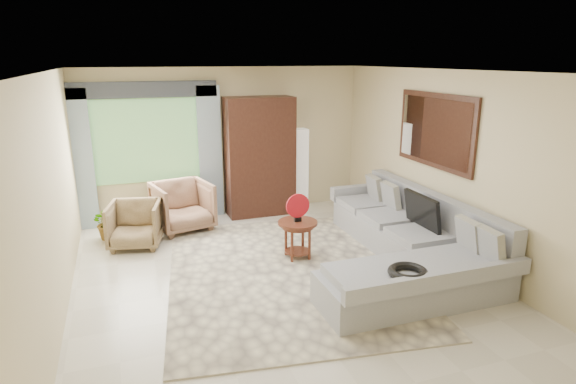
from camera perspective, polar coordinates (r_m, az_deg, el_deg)
name	(u,v)px	position (r m, az deg, el deg)	size (l,w,h in m)	color
ground	(279,279)	(6.29, -1.10, -10.28)	(6.00, 6.00, 0.00)	silver
area_rug	(286,271)	(6.48, -0.28, -9.37)	(3.00, 4.00, 0.02)	beige
sectional_sofa	(407,246)	(6.76, 13.96, -6.24)	(2.30, 3.46, 0.90)	#A6A7AF
tv_screen	(422,211)	(6.84, 15.61, -2.21)	(0.06, 0.74, 0.48)	black
garden_hose	(408,272)	(5.35, 14.02, -9.20)	(0.43, 0.43, 0.09)	black
coffee_table	(298,239)	(6.78, 1.14, -5.61)	(0.55, 0.55, 0.55)	#452012
red_disc	(298,206)	(6.62, 1.16, -1.63)	(0.34, 0.34, 0.03)	#B4121C
armchair_left	(135,224)	(7.56, -17.67, -3.69)	(0.73, 0.75, 0.69)	#8D714D
armchair_right	(183,206)	(8.07, -12.38, -1.63)	(0.86, 0.88, 0.80)	#8C6A4C
potted_plant	(109,222)	(8.02, -20.46, -3.31)	(0.50, 0.43, 0.56)	#999999
armoire	(260,157)	(8.59, -3.39, 4.21)	(1.20, 0.55, 2.10)	black
floor_lamp	(300,169)	(8.95, 1.46, 2.74)	(0.24, 0.24, 1.50)	silver
window	(146,141)	(8.46, -16.44, 5.84)	(1.80, 0.04, 1.40)	#669E59
curtain_left	(80,161)	(8.43, -23.41, 3.41)	(0.40, 0.08, 2.30)	#9EB7CC
curtain_right	(210,152)	(8.53, -9.22, 4.64)	(0.40, 0.08, 2.30)	#9EB7CC
valance	(142,90)	(8.29, -16.87, 11.55)	(2.40, 0.12, 0.26)	#1E232D
wall_mirror	(435,131)	(7.19, 17.01, 6.98)	(0.05, 1.70, 1.05)	black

